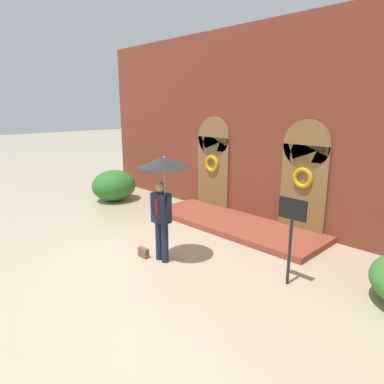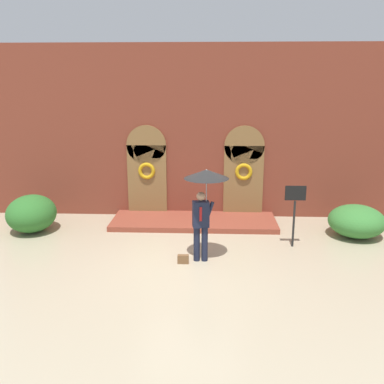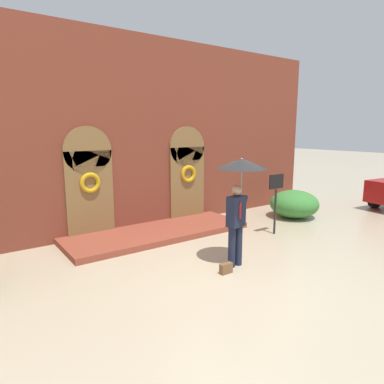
% 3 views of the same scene
% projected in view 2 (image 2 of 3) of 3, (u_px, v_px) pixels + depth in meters
% --- Properties ---
extents(ground_plane, '(80.00, 80.00, 0.00)m').
position_uv_depth(ground_plane, '(189.00, 263.00, 10.72)').
color(ground_plane, tan).
extents(building_facade, '(14.00, 2.30, 5.60)m').
position_uv_depth(building_facade, '(195.00, 136.00, 14.07)').
color(building_facade, brown).
rests_on(building_facade, ground).
extents(person_with_umbrella, '(1.10, 1.10, 2.36)m').
position_uv_depth(person_with_umbrella, '(205.00, 187.00, 10.39)').
color(person_with_umbrella, '#191E33').
rests_on(person_with_umbrella, ground).
extents(handbag, '(0.28, 0.12, 0.22)m').
position_uv_depth(handbag, '(183.00, 259.00, 10.67)').
color(handbag, brown).
rests_on(handbag, ground).
extents(sign_post, '(0.56, 0.06, 1.72)m').
position_uv_depth(sign_post, '(295.00, 206.00, 11.52)').
color(sign_post, black).
rests_on(sign_post, ground).
extents(shrub_left, '(1.45, 1.61, 1.12)m').
position_uv_depth(shrub_left, '(31.00, 213.00, 12.88)').
color(shrub_left, '#2D6B28').
rests_on(shrub_left, ground).
extents(shrub_right, '(1.62, 1.63, 0.93)m').
position_uv_depth(shrub_right, '(357.00, 221.00, 12.47)').
color(shrub_right, '#387A33').
rests_on(shrub_right, ground).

